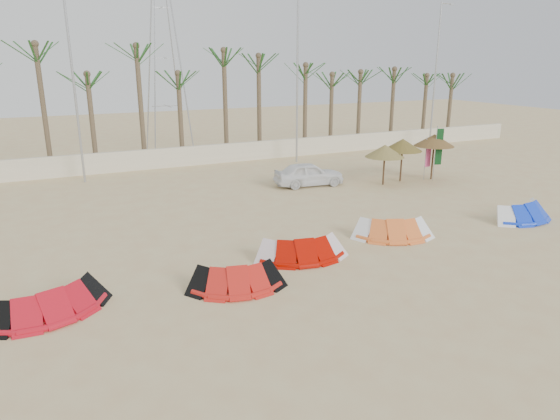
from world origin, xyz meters
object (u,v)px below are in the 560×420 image
parasol_left (385,151)px  parasol_right (434,140)px  kite_red_left (49,298)px  kite_blue (519,210)px  kite_red_right (298,246)px  kite_orange (389,226)px  parasol_mid (403,145)px  car (309,174)px  kite_red_mid (233,274)px

parasol_left → parasol_right: bearing=-2.1°
kite_red_left → kite_blue: (19.36, 0.33, -0.00)m
kite_blue → parasol_left: size_ratio=1.43×
kite_red_right → kite_orange: bearing=5.1°
parasol_mid → parasol_right: bearing=-11.7°
kite_orange → car: (1.19, 8.88, 0.25)m
parasol_right → kite_blue: bearing=-103.4°
kite_red_mid → kite_orange: (7.33, 1.71, 0.00)m
kite_orange → kite_red_right: bearing=-174.9°
car → kite_red_left: bearing=133.2°
parasol_left → parasol_mid: size_ratio=0.92×
kite_blue → car: size_ratio=0.84×
kite_red_right → car: bearing=59.2°
kite_red_left → parasol_right: (21.20, 8.06, 1.93)m
kite_blue → parasol_mid: parasol_mid is taller
kite_red_mid → parasol_mid: size_ratio=1.29×
kite_red_mid → car: (8.52, 10.59, 0.25)m
kite_red_mid → parasol_left: bearing=35.6°
kite_red_right → car: size_ratio=0.88×
kite_blue → parasol_left: 8.16m
kite_blue → parasol_right: 8.17m
kite_blue → parasol_mid: bearing=91.0°
kite_red_mid → car: size_ratio=0.82×
kite_red_mid → kite_blue: size_ratio=0.98×
kite_orange → parasol_left: parasol_left is taller
parasol_right → car: 7.80m
kite_orange → parasol_mid: bearing=48.6°
kite_red_right → kite_blue: size_ratio=1.05×
parasol_mid → parasol_right: size_ratio=0.93×
parasol_mid → parasol_right: (1.98, -0.41, 0.20)m
parasol_mid → kite_red_mid: bearing=-146.5°
kite_orange → kite_blue: same height
kite_red_mid → kite_orange: 7.52m
kite_red_right → car: car is taller
parasol_left → car: parasol_left is taller
kite_red_mid → car: 13.59m
kite_red_mid → kite_orange: size_ratio=0.91×
kite_red_right → kite_orange: (4.33, 0.39, -0.00)m
kite_red_left → parasol_mid: parasol_mid is taller
kite_red_mid → kite_blue: same height
kite_orange → kite_blue: size_ratio=1.07×
kite_red_left → parasol_right: bearing=20.8°
kite_blue → parasol_mid: (-0.14, 8.14, 1.73)m
parasol_left → parasol_right: 3.47m
kite_red_right → parasol_right: 15.06m
kite_red_left → parasol_left: size_ratio=1.59×
kite_red_left → kite_red_mid: bearing=-8.1°
car → kite_orange: bearing=-179.9°
kite_red_mid → kite_red_right: same height
kite_orange → parasol_mid: (6.61, 7.51, 1.73)m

